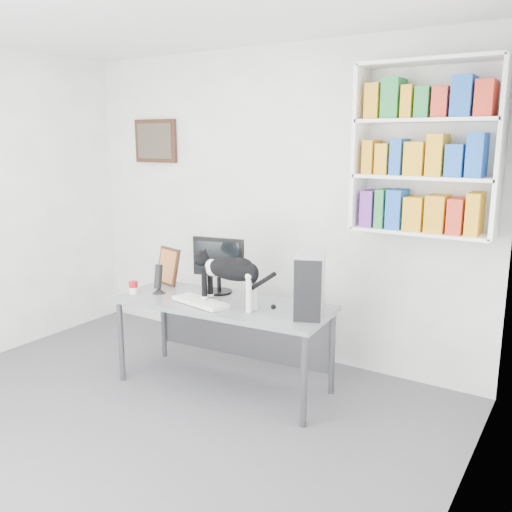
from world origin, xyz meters
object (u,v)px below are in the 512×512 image
keyboard (201,302)px  cat (231,282)px  leaning_print (168,265)px  pc_tower (310,283)px  bookshelf (426,149)px  speaker (158,278)px  soup_can (133,287)px  desk (224,345)px  monitor (219,265)px

keyboard → cat: 0.30m
leaning_print → pc_tower: bearing=11.6°
bookshelf → keyboard: size_ratio=2.64×
speaker → soup_can: bearing=-138.9°
desk → pc_tower: 0.90m
monitor → cat: bearing=-52.2°
desk → monitor: bearing=128.0°
speaker → soup_can: (-0.17, -0.12, -0.07)m
pc_tower → cat: pc_tower is taller
pc_tower → speaker: pc_tower is taller
leaning_print → soup_can: (-0.04, -0.38, -0.11)m
soup_can → bookshelf: bearing=25.6°
speaker → pc_tower: bearing=15.4°
keyboard → speaker: size_ratio=1.90×
desk → monitor: 0.63m
monitor → keyboard: size_ratio=0.99×
monitor → leaning_print: monitor is taller
leaning_print → cat: bearing=-3.0°
monitor → soup_can: 0.71m
bookshelf → leaning_print: 2.27m
keyboard → soup_can: soup_can is taller
desk → pc_tower: bearing=4.2°
monitor → speaker: monitor is taller
pc_tower → leaning_print: (-1.39, 0.07, -0.06)m
keyboard → pc_tower: pc_tower is taller
keyboard → soup_can: (-0.63, -0.07, 0.03)m
bookshelf → cat: 1.70m
cat → soup_can: bearing=-173.1°
desk → speaker: (-0.58, -0.09, 0.47)m
monitor → keyboard: (0.06, -0.32, -0.21)m
speaker → cat: size_ratio=0.39×
bookshelf → leaning_print: bookshelf is taller
bookshelf → pc_tower: bearing=-131.9°
keyboard → leaning_print: leaning_print is taller
keyboard → speaker: speaker is taller
bookshelf → pc_tower: size_ratio=2.82×
desk → leaning_print: size_ratio=5.12×
monitor → soup_can: size_ratio=4.51×
desk → cat: cat is taller
speaker → desk: bearing=15.2°
keyboard → pc_tower: 0.85m
keyboard → bookshelf: bearing=43.9°
keyboard → cat: cat is taller
keyboard → cat: (0.24, 0.05, 0.18)m
pc_tower → cat: (-0.55, -0.20, -0.02)m
monitor → leaning_print: size_ratio=1.42×
desk → pc_tower: (0.68, 0.11, 0.57)m
keyboard → pc_tower: size_ratio=1.07×
monitor → leaning_print: 0.54m
bookshelf → cat: bearing=-143.4°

